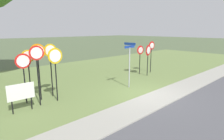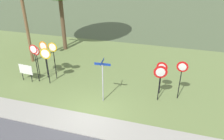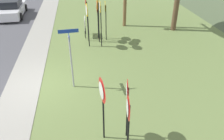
{
  "view_description": "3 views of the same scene",
  "coord_description": "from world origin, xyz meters",
  "px_view_note": "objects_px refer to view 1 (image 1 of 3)",
  "views": [
    {
      "loc": [
        -8.0,
        -5.81,
        3.51
      ],
      "look_at": [
        -0.13,
        2.56,
        1.02
      ],
      "focal_mm": 29.89,
      "sensor_mm": 36.0,
      "label": 1
    },
    {
      "loc": [
        3.92,
        -9.0,
        7.87
      ],
      "look_at": [
        0.52,
        2.72,
        1.59
      ],
      "focal_mm": 34.83,
      "sensor_mm": 36.0,
      "label": 2
    },
    {
      "loc": [
        9.01,
        1.96,
        5.98
      ],
      "look_at": [
        0.76,
        3.18,
        1.02
      ],
      "focal_mm": 36.53,
      "sensor_mm": 36.0,
      "label": 3
    }
  ],
  "objects_px": {
    "street_name_post": "(129,61)",
    "stop_sign_near_left": "(29,64)",
    "stop_sign_far_right": "(24,68)",
    "stop_sign_center_tall": "(51,59)",
    "notice_board": "(21,93)",
    "stop_sign_far_left": "(37,63)",
    "stop_sign_far_center": "(38,60)",
    "yield_sign_near_left": "(148,53)",
    "yield_sign_near_right": "(140,53)",
    "yield_sign_far_left": "(152,50)",
    "stop_sign_near_right": "(55,63)"
  },
  "relations": [
    {
      "from": "stop_sign_far_left",
      "to": "stop_sign_far_center",
      "type": "distance_m",
      "value": 0.75
    },
    {
      "from": "stop_sign_center_tall",
      "to": "yield_sign_near_left",
      "type": "height_order",
      "value": "stop_sign_center_tall"
    },
    {
      "from": "street_name_post",
      "to": "stop_sign_near_left",
      "type": "bearing_deg",
      "value": 153.25
    },
    {
      "from": "stop_sign_far_left",
      "to": "stop_sign_center_tall",
      "type": "height_order",
      "value": "stop_sign_far_left"
    },
    {
      "from": "stop_sign_far_left",
      "to": "yield_sign_near_left",
      "type": "xyz_separation_m",
      "value": [
        8.36,
        0.01,
        -0.23
      ]
    },
    {
      "from": "stop_sign_far_left",
      "to": "street_name_post",
      "type": "bearing_deg",
      "value": -5.03
    },
    {
      "from": "yield_sign_far_left",
      "to": "notice_board",
      "type": "xyz_separation_m",
      "value": [
        -10.38,
        -0.69,
        -1.06
      ]
    },
    {
      "from": "yield_sign_near_right",
      "to": "notice_board",
      "type": "relative_size",
      "value": 1.81
    },
    {
      "from": "stop_sign_center_tall",
      "to": "street_name_post",
      "type": "distance_m",
      "value": 4.5
    },
    {
      "from": "yield_sign_far_left",
      "to": "stop_sign_near_left",
      "type": "bearing_deg",
      "value": -177.67
    },
    {
      "from": "stop_sign_far_left",
      "to": "yield_sign_near_left",
      "type": "relative_size",
      "value": 1.18
    },
    {
      "from": "stop_sign_near_right",
      "to": "notice_board",
      "type": "bearing_deg",
      "value": 179.99
    },
    {
      "from": "stop_sign_far_right",
      "to": "stop_sign_center_tall",
      "type": "relative_size",
      "value": 0.87
    },
    {
      "from": "stop_sign_near_left",
      "to": "yield_sign_near_right",
      "type": "distance_m",
      "value": 8.37
    },
    {
      "from": "stop_sign_far_center",
      "to": "yield_sign_far_left",
      "type": "height_order",
      "value": "stop_sign_far_center"
    },
    {
      "from": "stop_sign_near_right",
      "to": "yield_sign_near_right",
      "type": "bearing_deg",
      "value": 1.97
    },
    {
      "from": "yield_sign_near_right",
      "to": "notice_board",
      "type": "distance_m",
      "value": 9.3
    },
    {
      "from": "yield_sign_near_right",
      "to": "yield_sign_far_left",
      "type": "relative_size",
      "value": 0.89
    },
    {
      "from": "stop_sign_center_tall",
      "to": "yield_sign_far_left",
      "type": "distance_m",
      "value": 8.55
    },
    {
      "from": "yield_sign_far_left",
      "to": "yield_sign_near_left",
      "type": "bearing_deg",
      "value": -149.39
    },
    {
      "from": "stop_sign_near_right",
      "to": "street_name_post",
      "type": "xyz_separation_m",
      "value": [
        4.27,
        -0.94,
        -0.29
      ]
    },
    {
      "from": "stop_sign_near_left",
      "to": "stop_sign_far_center",
      "type": "relative_size",
      "value": 0.89
    },
    {
      "from": "stop_sign_far_center",
      "to": "stop_sign_far_right",
      "type": "bearing_deg",
      "value": -169.9
    },
    {
      "from": "stop_sign_far_center",
      "to": "stop_sign_center_tall",
      "type": "height_order",
      "value": "stop_sign_far_center"
    },
    {
      "from": "stop_sign_far_center",
      "to": "notice_board",
      "type": "distance_m",
      "value": 1.87
    },
    {
      "from": "yield_sign_far_left",
      "to": "street_name_post",
      "type": "relative_size",
      "value": 0.93
    },
    {
      "from": "street_name_post",
      "to": "notice_board",
      "type": "bearing_deg",
      "value": 167.82
    },
    {
      "from": "stop_sign_far_right",
      "to": "yield_sign_far_left",
      "type": "xyz_separation_m",
      "value": [
        9.92,
        -0.13,
        0.14
      ]
    },
    {
      "from": "stop_sign_far_center",
      "to": "notice_board",
      "type": "xyz_separation_m",
      "value": [
        -1.17,
        -0.8,
        -1.22
      ]
    },
    {
      "from": "stop_sign_far_center",
      "to": "street_name_post",
      "type": "relative_size",
      "value": 1.03
    },
    {
      "from": "stop_sign_near_left",
      "to": "yield_sign_near_left",
      "type": "xyz_separation_m",
      "value": [
        8.34,
        -1.14,
        -0.03
      ]
    },
    {
      "from": "street_name_post",
      "to": "stop_sign_far_right",
      "type": "bearing_deg",
      "value": 159.1
    },
    {
      "from": "yield_sign_near_left",
      "to": "notice_board",
      "type": "relative_size",
      "value": 1.9
    },
    {
      "from": "stop_sign_far_right",
      "to": "stop_sign_center_tall",
      "type": "xyz_separation_m",
      "value": [
        1.37,
        0.06,
        0.25
      ]
    },
    {
      "from": "stop_sign_center_tall",
      "to": "yield_sign_far_left",
      "type": "relative_size",
      "value": 1.09
    },
    {
      "from": "notice_board",
      "to": "yield_sign_near_right",
      "type": "bearing_deg",
      "value": 9.82
    },
    {
      "from": "stop_sign_far_left",
      "to": "notice_board",
      "type": "distance_m",
      "value": 1.44
    },
    {
      "from": "yield_sign_far_left",
      "to": "notice_board",
      "type": "distance_m",
      "value": 10.45
    },
    {
      "from": "yield_sign_near_right",
      "to": "street_name_post",
      "type": "xyz_separation_m",
      "value": [
        -3.24,
        -1.74,
        -0.03
      ]
    },
    {
      "from": "stop_sign_near_left",
      "to": "yield_sign_far_left",
      "type": "bearing_deg",
      "value": 3.77
    },
    {
      "from": "street_name_post",
      "to": "yield_sign_near_left",
      "type": "bearing_deg",
      "value": 12.34
    },
    {
      "from": "stop_sign_far_center",
      "to": "street_name_post",
      "type": "xyz_separation_m",
      "value": [
        4.81,
        -1.62,
        -0.42
      ]
    },
    {
      "from": "stop_sign_center_tall",
      "to": "yield_sign_near_left",
      "type": "distance_m",
      "value": 7.41
    },
    {
      "from": "stop_sign_near_left",
      "to": "stop_sign_center_tall",
      "type": "bearing_deg",
      "value": -15.65
    },
    {
      "from": "yield_sign_near_left",
      "to": "yield_sign_near_right",
      "type": "xyz_separation_m",
      "value": [
        0.02,
        0.77,
        -0.09
      ]
    },
    {
      "from": "street_name_post",
      "to": "notice_board",
      "type": "height_order",
      "value": "street_name_post"
    },
    {
      "from": "stop_sign_far_center",
      "to": "yield_sign_near_right",
      "type": "height_order",
      "value": "stop_sign_far_center"
    },
    {
      "from": "stop_sign_near_right",
      "to": "stop_sign_center_tall",
      "type": "height_order",
      "value": "stop_sign_center_tall"
    },
    {
      "from": "yield_sign_near_left",
      "to": "stop_sign_near_right",
      "type": "bearing_deg",
      "value": 171.67
    },
    {
      "from": "stop_sign_far_center",
      "to": "yield_sign_near_right",
      "type": "distance_m",
      "value": 8.06
    }
  ]
}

